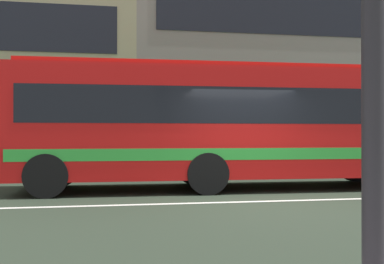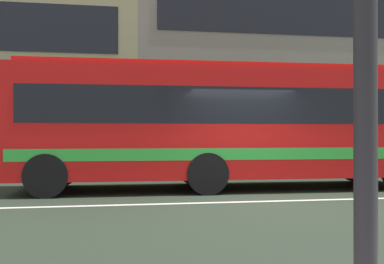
# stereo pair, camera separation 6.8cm
# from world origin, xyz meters

# --- Properties ---
(ground_plane) EXTENTS (160.00, 160.00, 0.00)m
(ground_plane) POSITION_xyz_m (0.00, 0.00, 0.00)
(ground_plane) COLOR #273124
(lane_centre_line) EXTENTS (60.00, 0.16, 0.01)m
(lane_centre_line) POSITION_xyz_m (0.00, 0.00, 0.00)
(lane_centre_line) COLOR silver
(lane_centre_line) RESTS_ON ground_plane
(hedge_row_far) EXTENTS (17.26, 1.10, 0.84)m
(hedge_row_far) POSITION_xyz_m (0.74, 6.08, 0.42)
(hedge_row_far) COLOR #2D7429
(hedge_row_far) RESTS_ON ground_plane
(apartment_block_right) EXTENTS (21.22, 8.09, 12.52)m
(apartment_block_right) POSITION_xyz_m (8.48, 14.29, 6.26)
(apartment_block_right) COLOR gray
(apartment_block_right) RESTS_ON ground_plane
(transit_bus) EXTENTS (10.76, 2.80, 3.20)m
(transit_bus) POSITION_xyz_m (-0.20, 2.38, 1.77)
(transit_bus) COLOR red
(transit_bus) RESTS_ON ground_plane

